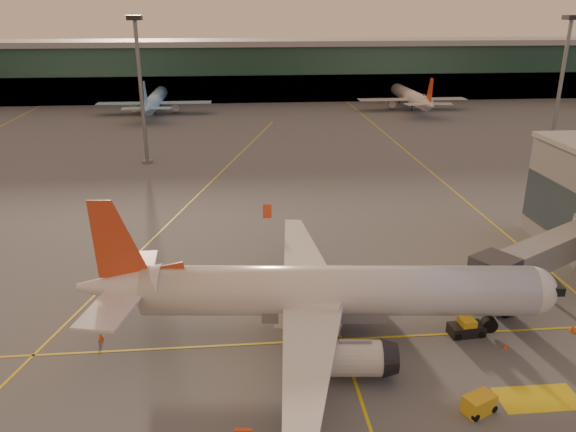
{
  "coord_description": "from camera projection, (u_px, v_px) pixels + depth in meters",
  "views": [
    {
      "loc": [
        -3.39,
        -36.0,
        26.94
      ],
      "look_at": [
        1.98,
        22.46,
        5.0
      ],
      "focal_mm": 35.0,
      "sensor_mm": 36.0,
      "label": 1
    }
  ],
  "objects": [
    {
      "name": "cone_fwd",
      "position": [
        505.0,
        346.0,
        47.12
      ],
      "size": [
        0.37,
        0.37,
        0.48
      ],
      "color": "#E4470C",
      "rests_on": "ground"
    },
    {
      "name": "terminal",
      "position": [
        246.0,
        70.0,
        172.5
      ],
      "size": [
        400.0,
        20.0,
        17.6
      ],
      "color": "#19382D",
      "rests_on": "ground"
    },
    {
      "name": "taxi_markings",
      "position": [
        213.0,
        198.0,
        84.18
      ],
      "size": [
        100.12,
        173.0,
        0.01
      ],
      "color": "yellow",
      "rests_on": "ground"
    },
    {
      "name": "jet_bridge",
      "position": [
        554.0,
        252.0,
        55.53
      ],
      "size": [
        19.36,
        13.11,
        6.05
      ],
      "color": "slate",
      "rests_on": "ground"
    },
    {
      "name": "cone_wing_left",
      "position": [
        301.0,
        249.0,
        65.91
      ],
      "size": [
        0.42,
        0.42,
        0.54
      ],
      "color": "#E4470C",
      "rests_on": "ground"
    },
    {
      "name": "ground",
      "position": [
        289.0,
        379.0,
        43.31
      ],
      "size": [
        600.0,
        600.0,
        0.0
      ],
      "primitive_type": "plane",
      "color": "#4C4F54",
      "rests_on": "ground"
    },
    {
      "name": "mast_west_near",
      "position": [
        140.0,
        80.0,
        97.95
      ],
      "size": [
        2.4,
        2.4,
        25.6
      ],
      "color": "slate",
      "rests_on": "ground"
    },
    {
      "name": "gpu_cart",
      "position": [
        479.0,
        404.0,
        39.54
      ],
      "size": [
        2.65,
        2.2,
        1.34
      ],
      "rotation": [
        0.0,
        0.0,
        0.43
      ],
      "color": "gold",
      "rests_on": "ground"
    },
    {
      "name": "main_airplane",
      "position": [
        321.0,
        293.0,
        47.88
      ],
      "size": [
        41.06,
        37.06,
        12.39
      ],
      "rotation": [
        0.0,
        0.0,
        -0.09
      ],
      "color": "silver",
      "rests_on": "ground"
    },
    {
      "name": "pushback_tug",
      "position": [
        466.0,
        328.0,
        48.92
      ],
      "size": [
        3.13,
        1.87,
        1.55
      ],
      "rotation": [
        0.0,
        0.0,
        0.08
      ],
      "color": "black",
      "rests_on": "ground"
    },
    {
      "name": "cone_tail",
      "position": [
        101.0,
        336.0,
        48.33
      ],
      "size": [
        0.49,
        0.49,
        0.62
      ],
      "color": "#E4470C",
      "rests_on": "ground"
    },
    {
      "name": "catering_truck",
      "position": [
        310.0,
        317.0,
        47.3
      ],
      "size": [
        5.92,
        4.13,
        4.22
      ],
      "rotation": [
        0.0,
        0.0,
        -0.36
      ],
      "color": "#C64E1C",
      "rests_on": "ground"
    },
    {
      "name": "distant_aircraft_row",
      "position": [
        171.0,
        113.0,
        151.58
      ],
      "size": [
        290.0,
        34.0,
        13.0
      ],
      "color": "#88C0E3",
      "rests_on": "ground"
    },
    {
      "name": "cone_nose",
      "position": [
        573.0,
        328.0,
        49.49
      ],
      "size": [
        0.5,
        0.5,
        0.64
      ],
      "color": "#E4470C",
      "rests_on": "ground"
    },
    {
      "name": "mast_east_near",
      "position": [
        562.0,
        78.0,
        100.65
      ],
      "size": [
        2.4,
        2.4,
        25.6
      ],
      "color": "slate",
      "rests_on": "ground"
    }
  ]
}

